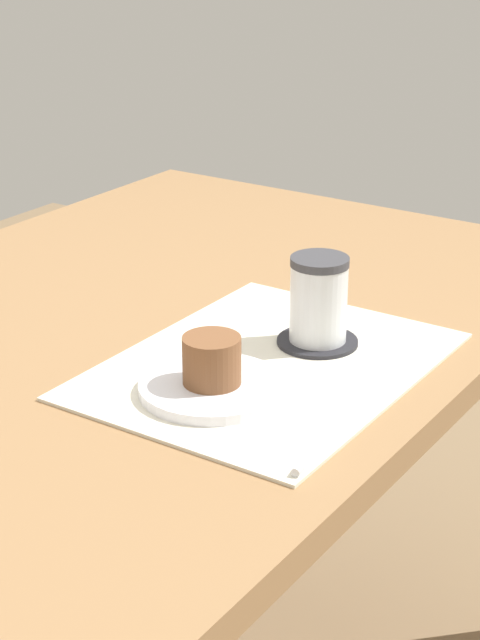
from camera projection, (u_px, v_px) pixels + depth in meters
dining_table at (111, 385)px, 1.35m from camera, size 1.39×0.85×0.72m
placemat at (269, 365)px, 1.24m from camera, size 0.43×0.33×0.00m
pastry_plate at (212, 387)px, 1.17m from camera, size 0.16×0.16×0.01m
pastry at (212, 360)px, 1.16m from camera, size 0.06×0.06×0.05m
coffee_coaster at (317, 341)px, 1.30m from camera, size 0.10×0.10×0.00m
coffee_mug at (320, 298)px, 1.28m from camera, size 0.10×0.07×0.11m
teaspoon at (318, 442)px, 1.06m from camera, size 0.13×0.03×0.01m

